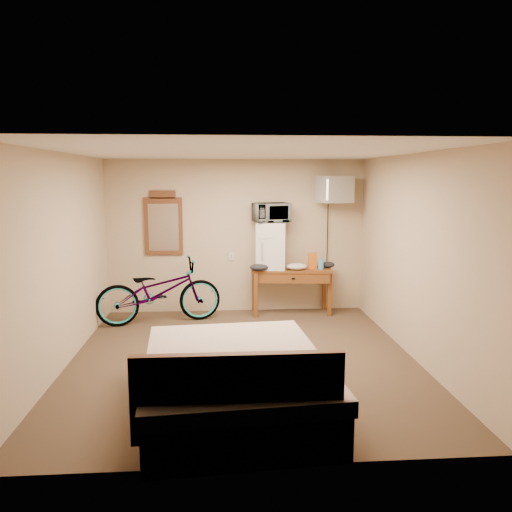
% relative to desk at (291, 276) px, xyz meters
% --- Properties ---
extents(room, '(4.60, 4.64, 2.50)m').
position_rel_desk_xyz_m(room, '(-0.88, -2.00, 0.63)').
color(room, '#463523').
rests_on(room, ground).
extents(desk, '(1.33, 0.62, 0.75)m').
position_rel_desk_xyz_m(desk, '(0.00, 0.00, 0.00)').
color(desk, brown).
rests_on(desk, floor).
extents(mini_fridge, '(0.53, 0.51, 0.75)m').
position_rel_desk_xyz_m(mini_fridge, '(-0.33, 0.05, 0.50)').
color(mini_fridge, silver).
rests_on(mini_fridge, desk).
extents(microwave, '(0.63, 0.50, 0.31)m').
position_rel_desk_xyz_m(microwave, '(-0.33, 0.05, 1.03)').
color(microwave, silver).
rests_on(microwave, mini_fridge).
extents(snack_bag, '(0.13, 0.08, 0.25)m').
position_rel_desk_xyz_m(snack_bag, '(0.34, 0.01, 0.25)').
color(snack_bag, '#CD5F12').
rests_on(snack_bag, desk).
extents(blue_cup, '(0.09, 0.09, 0.16)m').
position_rel_desk_xyz_m(blue_cup, '(0.47, -0.04, 0.20)').
color(blue_cup, '#45A0ED').
rests_on(blue_cup, desk).
extents(cloth_cream, '(0.34, 0.26, 0.10)m').
position_rel_desk_xyz_m(cloth_cream, '(0.07, -0.08, 0.18)').
color(cloth_cream, beige).
rests_on(cloth_cream, desk).
extents(cloth_dark_a, '(0.30, 0.22, 0.11)m').
position_rel_desk_xyz_m(cloth_dark_a, '(-0.53, -0.12, 0.18)').
color(cloth_dark_a, black).
rests_on(cloth_dark_a, desk).
extents(cloth_dark_b, '(0.22, 0.18, 0.10)m').
position_rel_desk_xyz_m(cloth_dark_b, '(0.61, 0.05, 0.18)').
color(cloth_dark_b, black).
rests_on(cloth_dark_b, desk).
extents(crt_television, '(0.58, 0.64, 0.42)m').
position_rel_desk_xyz_m(crt_television, '(0.68, 0.02, 1.40)').
color(crt_television, black).
rests_on(crt_television, room).
extents(wall_mirror, '(0.61, 0.04, 1.04)m').
position_rel_desk_xyz_m(wall_mirror, '(-2.06, 0.27, 0.84)').
color(wall_mirror, brown).
rests_on(wall_mirror, room).
extents(bicycle, '(1.98, 1.06, 0.99)m').
position_rel_desk_xyz_m(bicycle, '(-2.08, -0.35, -0.13)').
color(bicycle, black).
rests_on(bicycle, floor).
extents(bed, '(1.84, 2.33, 0.90)m').
position_rel_desk_xyz_m(bed, '(-1.02, -3.37, -0.33)').
color(bed, brown).
rests_on(bed, floor).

